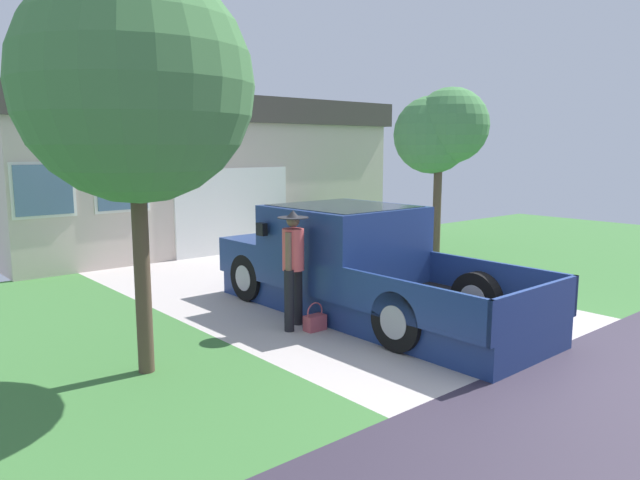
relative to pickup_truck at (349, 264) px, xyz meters
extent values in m
cube|color=#BCB1AC|center=(0.21, 1.38, -0.78)|extent=(5.20, 9.00, 0.06)
cube|color=#3E7538|center=(8.81, 1.38, -0.78)|extent=(12.00, 9.00, 0.06)
cube|color=navy|center=(0.00, -0.48, -0.54)|extent=(1.87, 5.61, 0.42)
cube|color=navy|center=(0.00, 0.14, 0.30)|extent=(1.99, 2.09, 1.26)
cube|color=#1E2833|center=(0.00, 0.14, 0.68)|extent=(1.76, 1.93, 0.53)
cube|color=navy|center=(-0.01, 1.75, -0.03)|extent=(1.99, 1.16, 0.60)
cube|color=black|center=(0.02, -2.09, -0.30)|extent=(2.00, 2.39, 0.06)
cube|color=navy|center=(-0.94, -2.10, -0.05)|extent=(0.08, 2.38, 0.55)
cube|color=navy|center=(0.98, -2.08, -0.05)|extent=(0.08, 2.38, 0.55)
cube|color=navy|center=(0.03, -3.25, -0.05)|extent=(1.98, 0.08, 0.55)
cube|color=black|center=(-1.10, 0.85, 0.58)|extent=(0.10, 0.18, 0.20)
cylinder|color=black|center=(-0.87, 1.57, -0.35)|extent=(0.27, 0.80, 0.80)
cylinder|color=#9E9EA3|center=(-0.87, 1.57, -0.35)|extent=(0.28, 0.44, 0.44)
cylinder|color=black|center=(0.84, 1.58, -0.35)|extent=(0.27, 0.80, 0.80)
cylinder|color=#9E9EA3|center=(0.84, 1.58, -0.35)|extent=(0.28, 0.44, 0.44)
cylinder|color=black|center=(-0.84, -1.86, -0.35)|extent=(0.27, 0.80, 0.80)
cylinder|color=#9E9EA3|center=(-0.84, -1.86, -0.35)|extent=(0.28, 0.44, 0.44)
cylinder|color=black|center=(0.87, -1.85, -0.35)|extent=(0.27, 0.80, 0.80)
cylinder|color=#9E9EA3|center=(0.87, -1.85, -0.35)|extent=(0.28, 0.44, 0.44)
cylinder|color=black|center=(-1.43, -0.28, -0.30)|extent=(0.14, 0.14, 0.89)
cylinder|color=black|center=(-1.13, -0.10, -0.30)|extent=(0.14, 0.14, 0.89)
cylinder|color=#E55959|center=(-1.28, -0.19, 0.41)|extent=(0.31, 0.31, 0.60)
cylinder|color=brown|center=(-1.44, -0.29, 0.36)|extent=(0.09, 0.09, 0.64)
cylinder|color=brown|center=(-1.12, -0.09, 0.36)|extent=(0.09, 0.09, 0.64)
sphere|color=brown|center=(-1.28, -0.19, 0.83)|extent=(0.19, 0.19, 0.19)
cylinder|color=#232328|center=(-1.28, -0.19, 0.87)|extent=(0.45, 0.45, 0.01)
cone|color=#232328|center=(-1.28, -0.19, 0.92)|extent=(0.20, 0.20, 0.10)
cube|color=#B24C56|center=(-1.13, -0.49, -0.64)|extent=(0.31, 0.18, 0.22)
torus|color=#B24C56|center=(-1.13, -0.49, -0.48)|extent=(0.28, 0.02, 0.28)
cube|color=beige|center=(1.58, 9.05, 0.86)|extent=(10.43, 6.65, 3.22)
cube|color=#423D38|center=(1.58, 9.05, 2.80)|extent=(10.84, 6.91, 0.66)
cube|color=white|center=(1.44, 5.70, 0.30)|extent=(3.19, 0.06, 2.10)
cube|color=slate|center=(-1.35, 5.70, 1.02)|extent=(1.10, 0.05, 1.00)
cube|color=silver|center=(-1.35, 5.72, 1.02)|extent=(1.23, 0.02, 1.12)
cube|color=slate|center=(-2.95, 5.70, 1.02)|extent=(1.10, 0.05, 1.00)
cube|color=silver|center=(-2.95, 5.72, 1.02)|extent=(1.23, 0.02, 1.12)
cylinder|color=brown|center=(-3.65, -0.42, 0.40)|extent=(0.18, 0.18, 2.30)
sphere|color=#457B42|center=(-3.70, -0.35, 2.51)|extent=(1.78, 1.78, 1.78)
sphere|color=#457B42|center=(-3.75, -0.70, 2.51)|extent=(2.50, 2.50, 2.50)
cylinder|color=brown|center=(5.05, 2.26, 0.34)|extent=(0.20, 0.20, 2.17)
sphere|color=#4C8C4B|center=(5.02, 2.45, 2.15)|extent=(1.86, 1.86, 1.86)
sphere|color=#4C8C4B|center=(5.20, 2.03, 2.37)|extent=(1.79, 1.79, 1.79)
cube|color=#286B38|center=(3.58, 4.92, -0.20)|extent=(0.58, 0.68, 0.92)
cube|color=#1C4A27|center=(3.58, 4.92, 0.31)|extent=(0.60, 0.71, 0.10)
cylinder|color=black|center=(3.36, 4.64, -0.66)|extent=(0.05, 0.18, 0.18)
cylinder|color=black|center=(3.80, 4.64, -0.66)|extent=(0.05, 0.18, 0.18)
camera|label=1|loc=(-6.43, -6.82, 1.86)|focal=33.37mm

